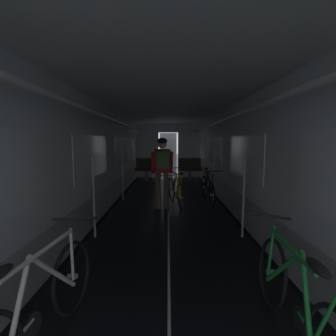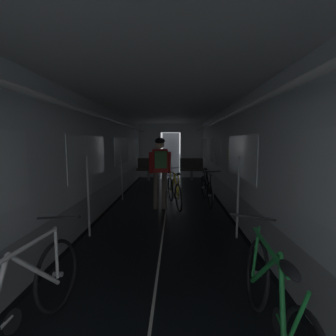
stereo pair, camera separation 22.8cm
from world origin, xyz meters
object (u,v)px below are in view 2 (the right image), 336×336
object	(u,v)px
bicycle_black	(207,189)
bicycle_yellow_in_aisle	(174,191)
bicycle_white	(18,305)
person_cyclist_aisle	(160,165)
bench_seat_far_left	(149,167)
bicycle_green	(274,304)
bench_seat_far_right	(192,167)

from	to	relation	value
bicycle_black	bicycle_yellow_in_aisle	world-z (taller)	same
bicycle_black	bicycle_yellow_in_aisle	bearing A→B (deg)	-161.70
bicycle_white	person_cyclist_aisle	distance (m)	4.15
bench_seat_far_left	bicycle_white	bearing A→B (deg)	-90.63
bicycle_green	bicycle_white	size ratio (longest dim) A/B	1.00
bench_seat_far_left	bench_seat_far_right	size ratio (longest dim) A/B	1.00
bicycle_black	bicycle_yellow_in_aisle	size ratio (longest dim) A/B	1.01
bench_seat_far_left	bicycle_green	bearing A→B (deg)	-76.99
bicycle_white	person_cyclist_aisle	bearing A→B (deg)	78.06
bench_seat_far_left	bicycle_black	size ratio (longest dim) A/B	0.58
bench_seat_far_left	person_cyclist_aisle	xyz separation A→B (m)	(0.76, -4.25, 0.50)
bench_seat_far_right	bicycle_yellow_in_aisle	bearing A→B (deg)	-100.04
bicycle_white	person_cyclist_aisle	world-z (taller)	person_cyclist_aisle
bicycle_green	person_cyclist_aisle	size ratio (longest dim) A/B	0.98
bench_seat_far_right	bicycle_black	xyz separation A→B (m)	(0.15, -3.69, -0.18)
bicycle_green	bicycle_black	bearing A→B (deg)	89.22
bench_seat_far_right	bicycle_black	size ratio (longest dim) A/B	0.58
bicycle_white	bicycle_black	bearing A→B (deg)	65.88
bicycle_white	bicycle_yellow_in_aisle	world-z (taller)	bicycle_white
bench_seat_far_left	bench_seat_far_right	distance (m)	1.80
bench_seat_far_left	bicycle_white	xyz separation A→B (m)	(-0.09, -8.26, -0.18)
person_cyclist_aisle	bench_seat_far_right	bearing A→B (deg)	76.20
bicycle_yellow_in_aisle	bicycle_white	bearing A→B (deg)	-105.51
person_cyclist_aisle	bicycle_white	bearing A→B (deg)	-101.94
bench_seat_far_left	bicycle_yellow_in_aisle	xyz separation A→B (m)	(1.10, -3.98, -0.18)
bench_seat_far_right	bicycle_white	world-z (taller)	bench_seat_far_right
bench_seat_far_right	person_cyclist_aisle	xyz separation A→B (m)	(-1.04, -4.25, 0.50)
bicycle_white	bench_seat_far_left	bearing A→B (deg)	89.37
bicycle_green	bench_seat_far_right	bearing A→B (deg)	90.63
bench_seat_far_right	bicycle_green	world-z (taller)	bench_seat_far_right
bicycle_green	bicycle_yellow_in_aisle	distance (m)	4.28
bicycle_black	bicycle_green	bearing A→B (deg)	-90.78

